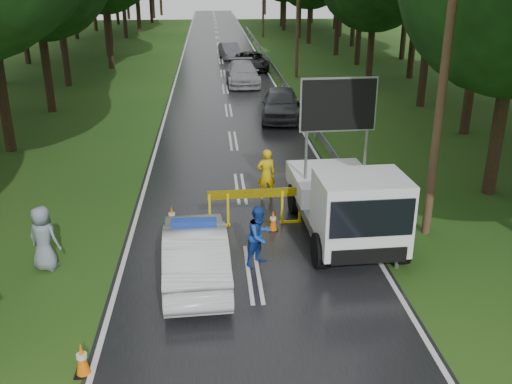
{
  "coord_description": "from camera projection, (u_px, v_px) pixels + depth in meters",
  "views": [
    {
      "loc": [
        -0.94,
        -12.64,
        7.16
      ],
      "look_at": [
        0.26,
        2.33,
        1.3
      ],
      "focal_mm": 40.0,
      "sensor_mm": 36.0,
      "label": 1
    }
  ],
  "objects": [
    {
      "name": "cone_right",
      "position": [
        326.0,
        214.0,
        17.1
      ],
      "size": [
        0.32,
        0.32,
        0.69
      ],
      "color": "black",
      "rests_on": "ground"
    },
    {
      "name": "officer",
      "position": [
        266.0,
        174.0,
        18.8
      ],
      "size": [
        0.68,
        0.5,
        1.73
      ],
      "primitive_type": "imported",
      "rotation": [
        0.0,
        0.0,
        3.28
      ],
      "color": "yellow",
      "rests_on": "ground"
    },
    {
      "name": "guardrail",
      "position": [
        273.0,
        66.0,
        42.04
      ],
      "size": [
        0.12,
        60.06,
        0.7
      ],
      "color": "gray",
      "rests_on": "ground"
    },
    {
      "name": "civilian",
      "position": [
        260.0,
        236.0,
        14.6
      ],
      "size": [
        0.99,
        0.98,
        1.61
      ],
      "primitive_type": "imported",
      "rotation": [
        0.0,
        0.0,
        0.75
      ],
      "color": "#1942A7",
      "rests_on": "ground"
    },
    {
      "name": "utility_pole_near",
      "position": [
        446.0,
        56.0,
        14.81
      ],
      "size": [
        1.4,
        0.24,
        10.0
      ],
      "color": "#4E3124",
      "rests_on": "ground"
    },
    {
      "name": "queue_car_third",
      "position": [
        252.0,
        61.0,
        43.53
      ],
      "size": [
        2.41,
        4.9,
        1.34
      ],
      "primitive_type": "imported",
      "rotation": [
        0.0,
        0.0,
        0.04
      ],
      "color": "black",
      "rests_on": "ground"
    },
    {
      "name": "utility_pole_mid",
      "position": [
        298.0,
        3.0,
        38.96
      ],
      "size": [
        1.4,
        0.24,
        10.0
      ],
      "color": "#4E3124",
      "rests_on": "ground"
    },
    {
      "name": "cone_left_mid",
      "position": [
        172.0,
        217.0,
        16.91
      ],
      "size": [
        0.32,
        0.32,
        0.68
      ],
      "color": "black",
      "rests_on": "ground"
    },
    {
      "name": "cone_near_left",
      "position": [
        82.0,
        359.0,
        10.71
      ],
      "size": [
        0.33,
        0.33,
        0.69
      ],
      "color": "black",
      "rests_on": "ground"
    },
    {
      "name": "queue_car_fourth",
      "position": [
        230.0,
        51.0,
        48.99
      ],
      "size": [
        1.95,
        4.21,
        1.34
      ],
      "primitive_type": "imported",
      "rotation": [
        0.0,
        0.0,
        0.14
      ],
      "color": "#43454B",
      "rests_on": "ground"
    },
    {
      "name": "cone_center",
      "position": [
        213.0,
        264.0,
        14.22
      ],
      "size": [
        0.31,
        0.31,
        0.66
      ],
      "color": "black",
      "rests_on": "ground"
    },
    {
      "name": "work_truck",
      "position": [
        347.0,
        201.0,
        15.82
      ],
      "size": [
        2.61,
        5.5,
        4.31
      ],
      "rotation": [
        0.0,
        0.0,
        0.04
      ],
      "color": "gray",
      "rests_on": "ground"
    },
    {
      "name": "barrier",
      "position": [
        255.0,
        198.0,
        16.82
      ],
      "size": [
        2.81,
        0.2,
        1.16
      ],
      "rotation": [
        0.0,
        0.0,
        0.05
      ],
      "color": "yellow",
      "rests_on": "ground"
    },
    {
      "name": "bystander_right",
      "position": [
        43.0,
        238.0,
        14.34
      ],
      "size": [
        0.98,
        0.82,
        1.72
      ],
      "primitive_type": "imported",
      "rotation": [
        0.0,
        0.0,
        2.76
      ],
      "color": "gray",
      "rests_on": "ground"
    },
    {
      "name": "police_sedan",
      "position": [
        195.0,
        252.0,
        13.94
      ],
      "size": [
        1.74,
        4.43,
        1.58
      ],
      "rotation": [
        0.0,
        0.0,
        3.19
      ],
      "color": "silver",
      "rests_on": "ground"
    },
    {
      "name": "cone_far",
      "position": [
        273.0,
        221.0,
        16.68
      ],
      "size": [
        0.3,
        0.3,
        0.64
      ],
      "color": "black",
      "rests_on": "ground"
    },
    {
      "name": "ground",
      "position": [
        253.0,
        273.0,
        14.41
      ],
      "size": [
        160.0,
        160.0,
        0.0
      ],
      "primitive_type": "plane",
      "color": "#174313",
      "rests_on": "ground"
    },
    {
      "name": "queue_car_first",
      "position": [
        281.0,
        104.0,
        29.08
      ],
      "size": [
        2.45,
        4.87,
        1.59
      ],
      "primitive_type": "imported",
      "rotation": [
        0.0,
        0.0,
        -0.13
      ],
      "color": "#3B3E42",
      "rests_on": "ground"
    },
    {
      "name": "queue_car_second",
      "position": [
        242.0,
        73.0,
        37.85
      ],
      "size": [
        2.2,
        5.22,
        1.51
      ],
      "primitive_type": "imported",
      "rotation": [
        0.0,
        0.0,
        0.02
      ],
      "color": "gray",
      "rests_on": "ground"
    },
    {
      "name": "road",
      "position": [
        223.0,
        73.0,
        42.26
      ],
      "size": [
        7.0,
        140.0,
        0.02
      ],
      "primitive_type": "cube",
      "color": "black",
      "rests_on": "ground"
    }
  ]
}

